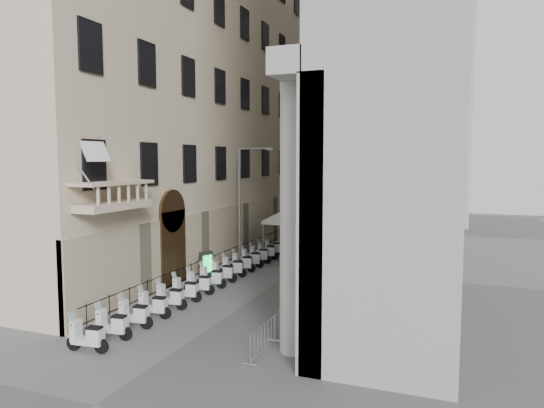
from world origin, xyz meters
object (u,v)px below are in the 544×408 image
at_px(scooter_0, 88,352).
at_px(pedestrian_b, 352,237).
at_px(street_lamp, 243,197).
at_px(info_kiosk, 206,267).
at_px(security_tent, 290,215).
at_px(pedestrian_a, 345,235).

xyz_separation_m(scooter_0, pedestrian_b, (4.81, 25.15, 0.92)).
height_order(scooter_0, street_lamp, street_lamp).
height_order(info_kiosk, pedestrian_b, pedestrian_b).
relative_size(street_lamp, info_kiosk, 4.41).
relative_size(scooter_0, info_kiosk, 0.82).
bearing_deg(security_tent, info_kiosk, -101.37).
distance_m(info_kiosk, pedestrian_a, 15.17).
bearing_deg(pedestrian_b, scooter_0, 88.80).
bearing_deg(security_tent, scooter_0, -92.79).
xyz_separation_m(street_lamp, info_kiosk, (-0.35, -4.60, -3.85)).
relative_size(scooter_0, pedestrian_a, 0.75).
relative_size(security_tent, info_kiosk, 2.47).
xyz_separation_m(info_kiosk, pedestrian_a, (5.18, 14.26, 0.08)).
bearing_deg(pedestrian_a, pedestrian_b, 169.50).
height_order(scooter_0, pedestrian_b, pedestrian_b).
height_order(street_lamp, pedestrian_b, street_lamp).
height_order(security_tent, info_kiosk, security_tent).
bearing_deg(info_kiosk, scooter_0, -62.81).
height_order(scooter_0, security_tent, security_tent).
bearing_deg(pedestrian_b, pedestrian_a, 7.11).
distance_m(security_tent, pedestrian_a, 5.99).
xyz_separation_m(street_lamp, pedestrian_b, (5.40, 9.64, -3.85)).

